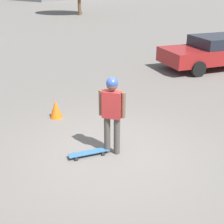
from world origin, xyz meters
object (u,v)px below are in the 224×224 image
object	(u,v)px
person	(112,109)
traffic_cone	(56,109)
car_parked_near	(216,51)
skateboard	(89,153)

from	to	relation	value
person	traffic_cone	size ratio (longest dim) A/B	3.48
car_parked_near	traffic_cone	bearing A→B (deg)	21.14
skateboard	car_parked_near	distance (m)	9.04
skateboard	car_parked_near	bearing A→B (deg)	-144.90
person	skateboard	world-z (taller)	person
person	traffic_cone	bearing A→B (deg)	146.55
car_parked_near	traffic_cone	world-z (taller)	car_parked_near
person	skateboard	xyz separation A→B (m)	(0.44, -0.31, -1.00)
traffic_cone	skateboard	bearing A→B (deg)	65.96
person	skateboard	distance (m)	1.13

